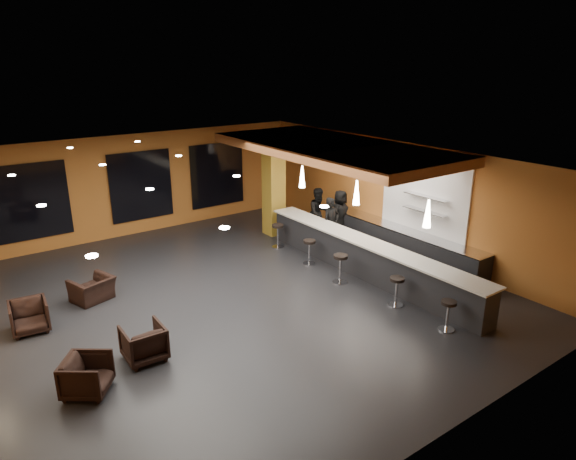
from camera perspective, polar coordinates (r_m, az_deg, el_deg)
floor at (r=13.66m, az=-5.60°, el=-7.52°), size 12.00×13.00×0.10m
ceiling at (r=12.49m, az=-6.12°, el=7.46°), size 12.00×13.00×0.10m
wall_back at (r=18.71m, az=-16.14°, el=4.96°), size 12.00×0.10×3.50m
wall_front at (r=8.47m, az=17.86°, el=-12.13°), size 12.00×0.10×3.50m
wall_right at (r=16.69m, az=12.36°, el=3.65°), size 0.10×13.00×3.50m
wood_soffit at (r=15.63m, az=4.91°, el=9.05°), size 3.60×8.00×0.28m
window_left at (r=17.78m, az=-26.57°, el=2.83°), size 2.20×0.06×2.40m
window_center at (r=18.62m, az=-16.01°, el=4.74°), size 2.20×0.06×2.40m
window_right at (r=19.81m, az=-7.86°, el=6.11°), size 2.20×0.06×2.40m
tile_backsplash at (r=15.94m, az=14.87°, el=3.68°), size 0.06×3.20×2.40m
bar_counter at (r=14.76m, az=8.65°, el=-3.24°), size 0.60×8.00×1.00m
bar_top at (r=14.58m, az=8.75°, el=-1.32°), size 0.78×8.10×0.05m
prep_counter at (r=16.48m, az=12.40°, el=-1.36°), size 0.70×6.00×0.86m
prep_top at (r=16.33m, az=12.51°, el=0.14°), size 0.72×6.00×0.03m
wall_shelf_lower at (r=15.82m, az=14.98°, el=2.05°), size 0.30×1.50×0.03m
wall_shelf_upper at (r=15.71m, az=15.12°, el=3.62°), size 0.30×1.50×0.03m
column at (r=17.76m, az=-1.60°, el=4.98°), size 0.60×0.60×3.50m
pendant_0 at (r=12.91m, az=15.26°, el=1.77°), size 0.20×0.20×0.70m
pendant_1 at (r=14.53m, az=7.62°, el=4.14°), size 0.20×0.20×0.70m
pendant_2 at (r=16.37m, az=1.58°, el=5.95°), size 0.20×0.20×0.70m
staff_a at (r=16.53m, az=4.80°, el=0.69°), size 0.64×0.43×1.73m
staff_b at (r=17.65m, az=3.46°, el=1.91°), size 0.90×0.73×1.75m
staff_c at (r=17.69m, az=5.79°, el=1.78°), size 0.95×0.78×1.68m
armchair_a at (r=10.54m, az=-21.45°, el=-14.83°), size 1.12×1.11×0.73m
armchair_b at (r=11.21m, az=-15.73°, el=-11.96°), size 0.83×0.86×0.76m
armchair_c at (r=13.19m, az=-26.80°, el=-8.58°), size 0.86×0.88×0.74m
armchair_d at (r=14.15m, az=-20.91°, el=-6.17°), size 1.16×1.08×0.62m
bar_stool_0 at (r=12.34m, az=17.35°, el=-8.66°), size 0.37×0.37×0.73m
bar_stool_1 at (r=13.17m, az=11.97°, el=-6.30°), size 0.39×0.39×0.76m
bar_stool_2 at (r=14.21m, az=5.84°, el=-3.90°), size 0.42×0.42×0.82m
bar_stool_3 at (r=15.42m, az=2.39°, el=-2.11°), size 0.39×0.39×0.76m
bar_stool_4 at (r=16.75m, az=-1.13°, el=-0.31°), size 0.40×0.40×0.79m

